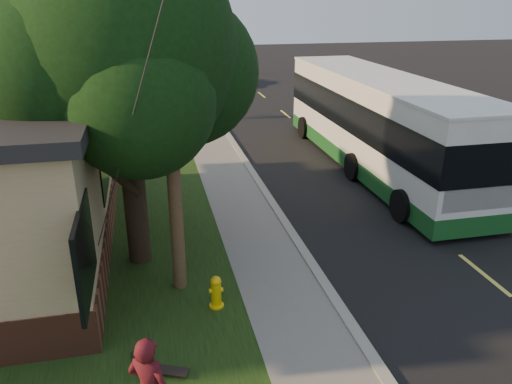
# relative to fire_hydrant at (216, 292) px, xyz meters

# --- Properties ---
(ground) EXTENTS (120.00, 120.00, 0.00)m
(ground) POSITION_rel_fire_hydrant_xyz_m (2.60, 0.00, -0.43)
(ground) COLOR black
(ground) RESTS_ON ground
(road) EXTENTS (8.00, 80.00, 0.01)m
(road) POSITION_rel_fire_hydrant_xyz_m (6.60, 10.00, -0.43)
(road) COLOR black
(road) RESTS_ON ground
(curb) EXTENTS (0.25, 80.00, 0.12)m
(curb) POSITION_rel_fire_hydrant_xyz_m (2.60, 10.00, -0.37)
(curb) COLOR gray
(curb) RESTS_ON ground
(sidewalk) EXTENTS (2.00, 80.00, 0.08)m
(sidewalk) POSITION_rel_fire_hydrant_xyz_m (1.60, 10.00, -0.39)
(sidewalk) COLOR slate
(sidewalk) RESTS_ON ground
(grass_verge) EXTENTS (5.00, 80.00, 0.07)m
(grass_verge) POSITION_rel_fire_hydrant_xyz_m (-1.90, 10.00, -0.40)
(grass_verge) COLOR black
(grass_verge) RESTS_ON ground
(fire_hydrant) EXTENTS (0.32, 0.32, 0.74)m
(fire_hydrant) POSITION_rel_fire_hydrant_xyz_m (0.00, 0.00, 0.00)
(fire_hydrant) COLOR yellow
(fire_hydrant) RESTS_ON grass_verge
(utility_pole) EXTENTS (2.86, 3.21, 9.07)m
(utility_pole) POSITION_rel_fire_hydrant_xyz_m (-0.71, 0.99, 4.20)
(utility_pole) COLOR #473321
(utility_pole) RESTS_ON ground
(leafy_tree) EXTENTS (6.30, 6.00, 7.80)m
(leafy_tree) POSITION_rel_fire_hydrant_xyz_m (-1.57, 2.65, 4.73)
(leafy_tree) COLOR black
(leafy_tree) RESTS_ON grass_verge
(bare_tree_near) EXTENTS (1.38, 1.21, 4.31)m
(bare_tree_near) POSITION_rel_fire_hydrant_xyz_m (-0.90, 18.00, 1.72)
(bare_tree_near) COLOR black
(bare_tree_near) RESTS_ON grass_verge
(bare_tree_far) EXTENTS (1.38, 1.21, 4.03)m
(bare_tree_far) POSITION_rel_fire_hydrant_xyz_m (-0.40, 30.00, 1.57)
(bare_tree_far) COLOR black
(bare_tree_far) RESTS_ON grass_verge
(traffic_signal) EXTENTS (0.18, 0.22, 5.50)m
(traffic_signal) POSITION_rel_fire_hydrant_xyz_m (3.10, 34.00, 2.73)
(traffic_signal) COLOR #2D2D30
(traffic_signal) RESTS_ON ground
(transit_bus) EXTENTS (3.05, 13.20, 3.57)m
(transit_bus) POSITION_rel_fire_hydrant_xyz_m (7.46, 8.10, 1.47)
(transit_bus) COLOR silver
(transit_bus) RESTS_ON ground
(skateboard_main) EXTENTS (0.52, 0.79, 0.07)m
(skateboard_main) POSITION_rel_fire_hydrant_xyz_m (-1.55, -1.55, -0.31)
(skateboard_main) COLOR black
(skateboard_main) RESTS_ON grass_verge
(skateboard_spare) EXTENTS (0.92, 0.56, 0.08)m
(skateboard_spare) POSITION_rel_fire_hydrant_xyz_m (-1.22, -1.84, -0.30)
(skateboard_spare) COLOR black
(skateboard_spare) RESTS_ON grass_verge
(distant_car) EXTENTS (2.20, 4.49, 1.47)m
(distant_car) POSITION_rel_fire_hydrant_xyz_m (5.25, 28.69, 0.30)
(distant_car) COLOR black
(distant_car) RESTS_ON ground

